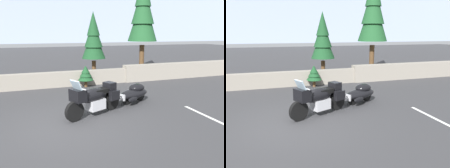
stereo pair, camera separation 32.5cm
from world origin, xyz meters
TOP-DOWN VIEW (x-y plane):
  - ground_plane at (0.00, 0.00)m, footprint 80.00×80.00m
  - stone_guard_wall at (1.05, 5.31)m, footprint 24.00×0.59m
  - distant_ridgeline at (0.00, 95.32)m, footprint 240.00×80.00m
  - touring_motorcycle at (0.89, 0.57)m, footprint 2.16×1.31m
  - car_shaped_trailer at (2.80, 1.45)m, footprint 2.15×1.26m
  - pine_tree_tall at (6.19, 7.51)m, footprint 1.95×1.95m
  - pine_tree_secondary at (2.52, 6.44)m, footprint 1.38×1.38m
  - pine_sapling_near at (1.62, 4.81)m, footprint 0.79×0.79m
  - parking_stripe_marker at (4.46, -1.50)m, footprint 0.12×3.60m

SIDE VIEW (x-z plane):
  - ground_plane at x=0.00m, z-range 0.00..0.00m
  - parking_stripe_marker at x=4.46m, z-range 0.00..0.01m
  - car_shaped_trailer at x=2.80m, z-range 0.03..0.79m
  - stone_guard_wall at x=1.05m, z-range -0.03..0.91m
  - touring_motorcycle at x=0.89m, z-range -0.04..1.29m
  - pine_sapling_near at x=1.62m, z-range 0.14..1.27m
  - pine_tree_secondary at x=2.52m, z-range 0.50..4.46m
  - pine_tree_tall at x=6.19m, z-range 0.85..7.61m
  - distant_ridgeline at x=0.00m, z-range 0.00..16.00m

